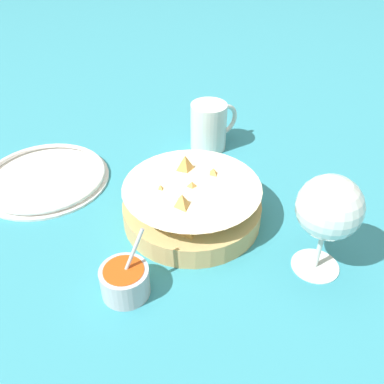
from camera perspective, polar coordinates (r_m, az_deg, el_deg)
ground_plane at (r=0.70m, az=-1.91°, el=-3.48°), size 4.00×4.00×0.00m
food_basket at (r=0.68m, az=-0.08°, el=-1.57°), size 0.22×0.22×0.09m
sauce_cup at (r=0.59m, az=-8.94°, el=-11.51°), size 0.07×0.07×0.10m
wine_glass at (r=0.58m, az=17.80°, el=-2.29°), size 0.09×0.09×0.15m
beer_mug at (r=0.87m, az=2.31°, el=8.58°), size 0.11×0.07×0.09m
side_plate at (r=0.83m, az=-19.02°, el=1.87°), size 0.23×0.23×0.01m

